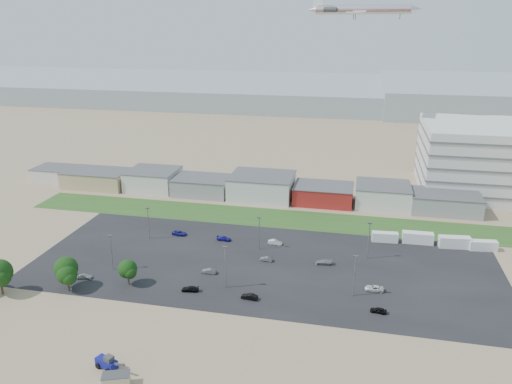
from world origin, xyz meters
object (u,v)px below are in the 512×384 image
(airliner, at_px, (363,9))
(parked_car_12, at_px, (323,262))
(box_trailer_a, at_px, (385,237))
(parked_car_13, at_px, (249,297))
(parked_car_4, at_px, (209,271))
(parked_car_10, at_px, (84,276))
(parked_car_6, at_px, (224,238))
(portable_shed, at_px, (116,380))
(parked_car_7, at_px, (266,259))
(parked_car_3, at_px, (190,289))
(telehandler, at_px, (106,362))
(parked_car_2, at_px, (378,310))
(parked_car_9, at_px, (179,233))
(parked_car_11, at_px, (275,242))
(parked_car_0, at_px, (374,288))

(airliner, relative_size, parked_car_12, 9.80)
(box_trailer_a, relative_size, parked_car_13, 1.91)
(parked_car_4, bearing_deg, parked_car_10, -73.88)
(box_trailer_a, bearing_deg, parked_car_6, -172.58)
(portable_shed, xyz_separation_m, parked_car_10, (-25.69, 33.39, -0.61))
(parked_car_7, bearing_deg, airliner, 170.67)
(parked_car_3, bearing_deg, parked_car_6, 173.02)
(telehandler, xyz_separation_m, parked_car_6, (5.63, 58.47, -0.81))
(airliner, xyz_separation_m, parked_car_6, (-33.92, -73.84, -63.39))
(portable_shed, xyz_separation_m, parked_car_2, (44.60, 33.11, -0.60))
(parked_car_12, xyz_separation_m, parked_car_13, (-14.93, -20.91, -0.00))
(parked_car_3, distance_m, parked_car_6, 29.23)
(parked_car_3, xyz_separation_m, parked_car_13, (14.37, -0.49, 0.05))
(parked_car_6, relative_size, parked_car_10, 1.05)
(airliner, bearing_deg, parked_car_9, -114.79)
(airliner, xyz_separation_m, parked_car_12, (-4.62, -82.65, -63.37))
(parked_car_7, distance_m, parked_car_9, 30.50)
(parked_car_2, bearing_deg, parked_car_11, -129.37)
(parked_car_9, bearing_deg, parked_car_0, -103.94)
(parked_car_10, bearing_deg, parked_car_4, -80.33)
(airliner, height_order, parked_car_0, airliner)
(parked_car_10, bearing_deg, parked_car_12, -78.07)
(box_trailer_a, relative_size, airliner, 0.17)
(box_trailer_a, height_order, parked_car_12, box_trailer_a)
(parked_car_7, distance_m, parked_car_11, 10.70)
(parked_car_7, bearing_deg, parked_car_6, -121.48)
(parked_car_10, bearing_deg, box_trailer_a, -69.97)
(airliner, distance_m, parked_car_6, 103.06)
(parked_car_4, relative_size, parked_car_6, 0.87)
(box_trailer_a, xyz_separation_m, parked_car_9, (-59.15, -8.11, -0.77))
(parked_car_11, bearing_deg, parked_car_12, -120.03)
(parked_car_3, height_order, parked_car_4, parked_car_4)
(parked_car_4, distance_m, parked_car_13, 16.00)
(parked_car_3, distance_m, parked_car_11, 33.25)
(parked_car_2, bearing_deg, telehandler, -51.60)
(portable_shed, relative_size, telehandler, 0.70)
(parked_car_0, bearing_deg, parked_car_11, -126.85)
(parked_car_0, xyz_separation_m, parked_car_13, (-27.72, -9.83, 0.01))
(telehandler, relative_size, parked_car_7, 2.00)
(parked_car_3, relative_size, parked_car_6, 0.95)
(telehandler, bearing_deg, parked_car_10, 145.92)
(telehandler, distance_m, parked_car_13, 35.03)
(airliner, height_order, parked_car_7, airliner)
(parked_car_0, relative_size, parked_car_12, 1.03)
(box_trailer_a, bearing_deg, parked_car_2, -97.46)
(portable_shed, bearing_deg, parked_car_12, 40.06)
(parked_car_10, bearing_deg, parked_car_6, -51.03)
(parked_car_6, xyz_separation_m, parked_car_11, (14.87, 0.50, 0.04))
(parked_car_7, bearing_deg, parked_car_10, -62.08)
(box_trailer_a, distance_m, parked_car_12, 24.00)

